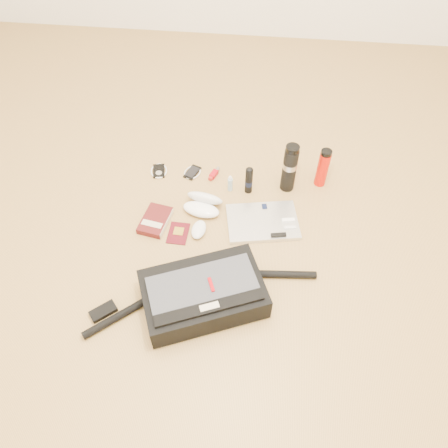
{
  "coord_description": "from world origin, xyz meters",
  "views": [
    {
      "loc": [
        0.13,
        -1.17,
        1.67
      ],
      "look_at": [
        -0.01,
        0.11,
        0.06
      ],
      "focal_mm": 35.0,
      "sensor_mm": 36.0,
      "label": 1
    }
  ],
  "objects_px": {
    "thermos_black": "(290,168)",
    "thermos_red": "(323,168)",
    "book": "(156,221)",
    "messenger_bag": "(203,294)",
    "laptop": "(263,222)"
  },
  "relations": [
    {
      "from": "book",
      "to": "thermos_black",
      "type": "relative_size",
      "value": 0.73
    },
    {
      "from": "messenger_bag",
      "to": "thermos_red",
      "type": "height_order",
      "value": "thermos_red"
    },
    {
      "from": "book",
      "to": "thermos_red",
      "type": "distance_m",
      "value": 0.89
    },
    {
      "from": "messenger_bag",
      "to": "book",
      "type": "relative_size",
      "value": 4.67
    },
    {
      "from": "laptop",
      "to": "thermos_black",
      "type": "bearing_deg",
      "value": 55.97
    },
    {
      "from": "messenger_bag",
      "to": "book",
      "type": "bearing_deg",
      "value": 103.01
    },
    {
      "from": "thermos_black",
      "to": "thermos_red",
      "type": "distance_m",
      "value": 0.18
    },
    {
      "from": "messenger_bag",
      "to": "thermos_red",
      "type": "xyz_separation_m",
      "value": [
        0.51,
        0.77,
        0.05
      ]
    },
    {
      "from": "laptop",
      "to": "thermos_red",
      "type": "distance_m",
      "value": 0.43
    },
    {
      "from": "messenger_bag",
      "to": "thermos_black",
      "type": "distance_m",
      "value": 0.8
    },
    {
      "from": "messenger_bag",
      "to": "laptop",
      "type": "distance_m",
      "value": 0.52
    },
    {
      "from": "messenger_bag",
      "to": "thermos_black",
      "type": "height_order",
      "value": "thermos_black"
    },
    {
      "from": "laptop",
      "to": "thermos_red",
      "type": "height_order",
      "value": "thermos_red"
    },
    {
      "from": "thermos_black",
      "to": "messenger_bag",
      "type": "bearing_deg",
      "value": -115.53
    },
    {
      "from": "messenger_bag",
      "to": "laptop",
      "type": "xyz_separation_m",
      "value": [
        0.23,
        0.46,
        -0.05
      ]
    }
  ]
}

